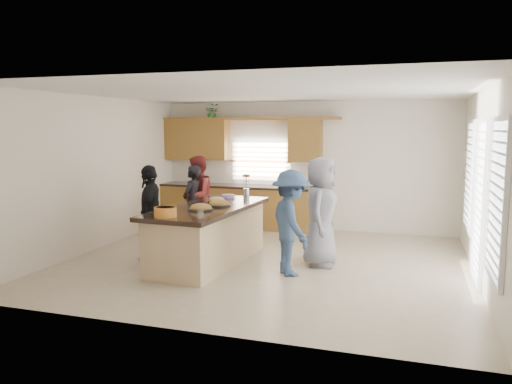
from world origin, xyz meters
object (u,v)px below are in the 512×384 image
(salad_bowl, at_px, (165,211))
(woman_left_mid, at_px, (197,196))
(island, at_px, (208,236))
(woman_left_front, at_px, (150,213))
(woman_left_back, at_px, (193,203))
(woman_right_front, at_px, (321,212))
(woman_right_back, at_px, (291,223))

(salad_bowl, height_order, woman_left_mid, woman_left_mid)
(island, distance_m, woman_left_front, 1.05)
(woman_left_back, xyz_separation_m, woman_right_front, (2.78, -1.11, 0.14))
(island, relative_size, woman_left_mid, 1.66)
(salad_bowl, bearing_deg, woman_left_back, 106.80)
(woman_left_mid, xyz_separation_m, woman_left_front, (0.03, -1.96, -0.02))
(woman_left_back, bearing_deg, woman_right_front, 72.95)
(woman_left_mid, xyz_separation_m, woman_right_back, (2.47, -2.06, -0.03))
(woman_left_back, xyz_separation_m, woman_right_back, (2.45, -1.78, 0.06))
(woman_right_front, bearing_deg, island, 103.35)
(island, distance_m, salad_bowl, 1.27)
(woman_left_back, bearing_deg, island, 37.63)
(salad_bowl, bearing_deg, woman_left_front, 129.54)
(salad_bowl, distance_m, woman_left_front, 1.26)
(woman_left_mid, relative_size, woman_right_back, 1.04)
(island, relative_size, woman_right_front, 1.57)
(salad_bowl, relative_size, woman_right_front, 0.18)
(woman_left_front, height_order, woman_right_back, woman_left_front)
(salad_bowl, bearing_deg, island, 80.27)
(woman_left_front, bearing_deg, island, 79.22)
(salad_bowl, distance_m, woman_left_back, 2.77)
(salad_bowl, bearing_deg, woman_left_mid, 105.64)
(salad_bowl, height_order, woman_left_back, woman_left_back)
(woman_right_back, bearing_deg, salad_bowl, 83.04)
(woman_right_front, bearing_deg, woman_left_back, 68.62)
(island, height_order, woman_left_mid, woman_left_mid)
(woman_right_front, bearing_deg, woman_left_mid, 63.98)
(woman_left_mid, bearing_deg, woman_left_back, 2.62)
(woman_left_back, height_order, woman_right_front, woman_right_front)
(woman_left_back, relative_size, woman_right_back, 0.93)
(woman_right_back, xyz_separation_m, woman_right_front, (0.33, 0.67, 0.08))
(woman_left_back, height_order, woman_left_front, woman_left_front)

